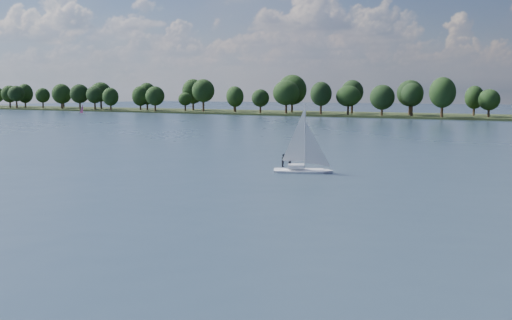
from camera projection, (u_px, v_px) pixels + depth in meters
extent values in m
plane|color=#233342|center=(425.00, 142.00, 112.35)|extent=(700.00, 700.00, 0.00)
cube|color=black|center=(492.00, 118.00, 209.82)|extent=(660.00, 40.00, 1.50)
cube|color=silver|center=(300.00, 173.00, 69.78)|extent=(6.68, 4.28, 0.76)
cube|color=silver|center=(300.00, 166.00, 69.68)|extent=(2.21, 1.82, 0.48)
cylinder|color=#B5B5BC|center=(300.00, 137.00, 69.25)|extent=(0.11, 0.11, 7.65)
imported|color=black|center=(290.00, 160.00, 70.65)|extent=(0.68, 0.72, 1.65)
imported|color=black|center=(284.00, 160.00, 70.55)|extent=(0.79, 0.92, 1.65)
cube|color=white|center=(83.00, 114.00, 247.06)|extent=(3.06, 2.40, 0.46)
cylinder|color=silver|center=(83.00, 109.00, 246.78)|extent=(0.08, 0.08, 4.11)
cube|color=#535557|center=(100.00, 111.00, 278.84)|extent=(4.36, 2.88, 0.50)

